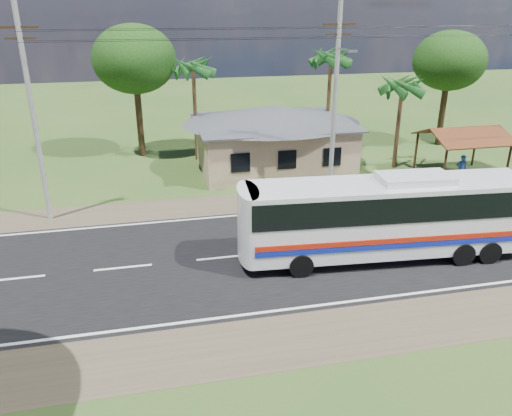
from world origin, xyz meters
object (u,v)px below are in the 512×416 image
at_px(motorcycle, 308,191).
at_px(waiting_shed, 464,136).
at_px(person, 461,169).
at_px(coach_bus, 389,212).

bearing_deg(motorcycle, waiting_shed, -60.58).
xyz_separation_m(waiting_shed, person, (-0.89, -1.51, -1.78)).
distance_m(waiting_shed, motorcycle, 11.75).
bearing_deg(waiting_shed, person, -120.41).
bearing_deg(person, waiting_shed, -111.32).
bearing_deg(person, coach_bus, 51.17).
distance_m(waiting_shed, person, 2.50).
height_order(waiting_shed, coach_bus, coach_bus).
bearing_deg(person, motorcycle, 11.71).
xyz_separation_m(coach_bus, person, (9.37, 8.46, -1.30)).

